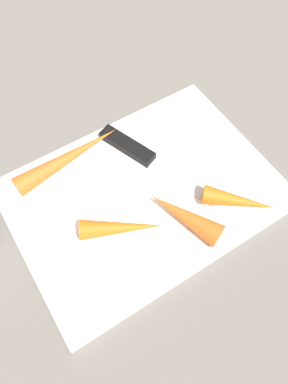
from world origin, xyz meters
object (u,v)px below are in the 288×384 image
object	(u,v)px
carrot_shortest	(239,201)
carrot_short	(184,216)
carrot_long	(122,228)
knife	(134,150)
cutting_board	(144,194)
carrot_longest	(69,157)

from	to	relation	value
carrot_shortest	carrot_short	bearing A→B (deg)	-150.74
carrot_long	carrot_short	distance (m)	0.08
knife	carrot_short	size ratio (longest dim) A/B	1.87
cutting_board	carrot_short	bearing A→B (deg)	-72.88
cutting_board	carrot_shortest	world-z (taller)	carrot_shortest
carrot_long	cutting_board	bearing A→B (deg)	61.53
knife	carrot_shortest	bearing A→B (deg)	4.80
knife	carrot_shortest	size ratio (longest dim) A/B	2.00
carrot_shortest	carrot_long	distance (m)	0.16
carrot_long	carrot_short	world-z (taller)	carrot_short
cutting_board	carrot_long	bearing A→B (deg)	-147.46
knife	carrot_longest	xyz separation A→B (m)	(-0.09, 0.03, 0.01)
knife	carrot_long	xyz separation A→B (m)	(-0.08, -0.10, 0.01)
carrot_long	knife	bearing A→B (deg)	80.30
cutting_board	knife	bearing A→B (deg)	69.49
carrot_shortest	carrot_short	size ratio (longest dim) A/B	0.93
carrot_short	carrot_long	bearing A→B (deg)	45.83
carrot_shortest	cutting_board	bearing A→B (deg)	-177.24
cutting_board	carrot_shortest	size ratio (longest dim) A/B	3.71
knife	carrot_short	xyz separation A→B (m)	(-0.00, -0.13, 0.01)
knife	carrot_short	bearing A→B (deg)	-22.37
cutting_board	carrot_short	size ratio (longest dim) A/B	3.46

